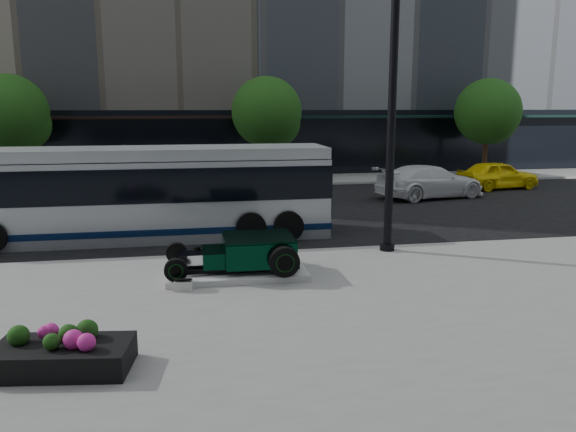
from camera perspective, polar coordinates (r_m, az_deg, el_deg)
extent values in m
plane|color=black|center=(18.34, 0.68, -2.19)|extent=(120.00, 120.00, 0.00)
cube|color=gray|center=(8.85, 14.51, -17.26)|extent=(70.00, 17.00, 0.12)
cube|color=gray|center=(31.98, -4.17, 3.59)|extent=(70.00, 4.00, 0.12)
cube|color=black|center=(34.42, -21.54, 6.63)|extent=(22.00, 0.50, 4.00)
cube|color=black|center=(37.58, 15.67, 7.30)|extent=(24.00, 0.50, 4.00)
cube|color=black|center=(33.77, -21.92, 9.26)|extent=(22.00, 1.60, 0.15)
cube|color=black|center=(36.98, 16.21, 9.70)|extent=(24.00, 1.60, 0.15)
cylinder|color=black|center=(31.82, -26.09, 4.92)|extent=(0.28, 0.28, 2.60)
sphere|color=#103B10|center=(31.70, -26.47, 9.41)|extent=(3.80, 3.80, 3.80)
sphere|color=#103B10|center=(31.84, -25.18, 8.44)|extent=(2.60, 2.60, 2.60)
cylinder|color=black|center=(30.97, -2.15, 5.90)|extent=(0.28, 0.28, 2.60)
sphere|color=#103B10|center=(30.84, -2.18, 10.53)|extent=(3.80, 3.80, 3.80)
sphere|color=#103B10|center=(31.24, -1.15, 9.44)|extent=(2.60, 2.60, 2.60)
cylinder|color=black|center=(35.26, 19.37, 5.92)|extent=(0.28, 0.28, 2.60)
sphere|color=#103B10|center=(35.15, 19.63, 9.97)|extent=(3.80, 3.80, 3.80)
sphere|color=#103B10|center=(35.72, 20.17, 8.98)|extent=(2.60, 2.60, 2.60)
cube|color=silver|center=(13.99, -5.25, -5.64)|extent=(3.40, 1.80, 0.15)
cube|color=black|center=(13.51, -5.09, -5.48)|extent=(3.00, 0.08, 0.10)
cube|color=black|center=(14.38, -5.43, -4.47)|extent=(3.00, 0.08, 0.10)
cube|color=black|center=(13.91, -3.03, -3.47)|extent=(1.70, 1.45, 0.62)
cube|color=black|center=(13.83, -3.04, -2.15)|extent=(1.70, 1.45, 0.06)
cube|color=black|center=(13.85, -7.55, -4.13)|extent=(0.55, 1.05, 0.38)
cube|color=silver|center=(13.85, -9.83, -4.42)|extent=(0.55, 0.55, 0.34)
cylinder|color=black|center=(13.78, -9.24, -3.31)|extent=(0.18, 0.18, 0.10)
cylinder|color=black|center=(13.88, -11.26, -4.94)|extent=(0.06, 1.55, 0.06)
cylinder|color=black|center=(13.19, -0.39, -4.67)|extent=(0.72, 0.24, 0.72)
cylinder|color=black|center=(13.07, -0.29, -4.81)|extent=(0.37, 0.02, 0.37)
torus|color=#09350F|center=(13.06, -0.28, -4.83)|extent=(0.44, 0.02, 0.44)
cylinder|color=black|center=(14.81, -1.53, -2.91)|extent=(0.72, 0.24, 0.72)
cylinder|color=black|center=(14.94, -1.61, -2.80)|extent=(0.37, 0.02, 0.37)
torus|color=#09350F|center=(14.95, -1.62, -2.78)|extent=(0.44, 0.02, 0.44)
cylinder|color=black|center=(13.10, -11.32, -5.41)|extent=(0.54, 0.16, 0.54)
cylinder|color=black|center=(13.02, -11.32, -5.52)|extent=(0.28, 0.02, 0.28)
torus|color=#09350F|center=(13.01, -11.32, -5.53)|extent=(0.34, 0.02, 0.34)
cylinder|color=black|center=(14.61, -11.24, -3.69)|extent=(0.54, 0.16, 0.54)
cylinder|color=black|center=(14.69, -11.24, -3.61)|extent=(0.28, 0.02, 0.28)
torus|color=#09350F|center=(14.70, -11.24, -3.60)|extent=(0.34, 0.02, 0.34)
cube|color=silver|center=(13.02, -10.60, -6.92)|extent=(0.43, 0.34, 0.22)
cube|color=black|center=(12.98, -10.62, -6.39)|extent=(0.43, 0.32, 0.15)
cylinder|color=black|center=(16.01, 10.50, 10.16)|extent=(0.23, 0.23, 7.77)
cylinder|color=black|center=(16.50, 10.04, -3.10)|extent=(0.43, 0.43, 0.19)
cube|color=black|center=(9.77, -21.90, -13.16)|extent=(2.23, 1.33, 0.42)
sphere|color=#ED29A1|center=(9.82, -26.33, -11.28)|extent=(0.27, 0.27, 0.27)
sphere|color=#103B10|center=(9.74, -24.64, -11.31)|extent=(0.27, 0.27, 0.27)
sphere|color=#ED29A1|center=(9.67, -22.92, -11.33)|extent=(0.27, 0.27, 0.27)
sphere|color=#103B10|center=(9.61, -21.17, -11.34)|extent=(0.27, 0.27, 0.27)
sphere|color=#ED29A1|center=(9.56, -19.40, -11.34)|extent=(0.27, 0.27, 0.27)
sphere|color=#103B10|center=(9.52, -17.62, -11.33)|extent=(0.27, 0.27, 0.27)
cube|color=silver|center=(18.70, -14.70, 1.68)|extent=(12.00, 2.55, 2.55)
cube|color=#081D48|center=(18.85, -14.58, -0.88)|extent=(12.05, 2.60, 0.20)
cube|color=black|center=(18.62, -14.79, 3.43)|extent=(12.05, 2.60, 1.05)
cube|color=silver|center=(18.53, -14.93, 6.19)|extent=(12.00, 2.40, 0.35)
cube|color=black|center=(19.16, 3.55, 3.08)|extent=(0.06, 2.30, 1.70)
cylinder|color=black|center=(20.84, -25.92, -0.36)|extent=(0.96, 0.28, 0.96)
cylinder|color=black|center=(17.62, -3.79, -1.17)|extent=(0.96, 0.28, 0.96)
cylinder|color=black|center=(20.16, -4.65, 0.38)|extent=(0.96, 0.28, 0.96)
cylinder|color=black|center=(17.80, 0.05, -1.02)|extent=(0.96, 0.28, 0.96)
cylinder|color=black|center=(20.31, -1.29, 0.49)|extent=(0.96, 0.28, 0.96)
imported|color=white|center=(27.03, 14.23, 3.41)|extent=(5.60, 3.19, 1.53)
imported|color=yellow|center=(31.02, 20.52, 3.93)|extent=(4.48, 2.33, 1.46)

